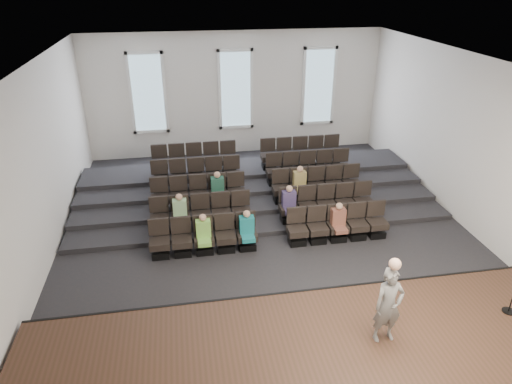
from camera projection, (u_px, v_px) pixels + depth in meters
ground at (268, 235)px, 13.56m from camera, size 14.00×14.00×0.00m
ceiling at (270, 63)px, 11.35m from camera, size 12.00×14.00×0.02m
wall_back at (236, 94)px, 18.67m from camera, size 12.00×0.04×5.00m
wall_front at (370, 343)px, 6.24m from camera, size 12.00×0.04×5.00m
wall_left at (36, 172)px, 11.53m from camera, size 0.04×14.00×5.00m
wall_right at (470, 144)px, 13.38m from camera, size 0.04×14.00×5.00m
stage at (319, 358)px, 8.93m from camera, size 11.80×3.60×0.50m
stage_lip at (296, 300)px, 10.50m from camera, size 11.80×0.06×0.52m
risers at (251, 184)px, 16.28m from camera, size 11.80×4.80×0.60m
seating_rows at (259, 192)px, 14.62m from camera, size 6.80×4.70×1.67m
windows at (236, 90)px, 18.52m from camera, size 8.44×0.10×3.24m
audience at (254, 207)px, 13.41m from camera, size 4.85×2.64×1.10m
speaker at (388, 305)px, 8.73m from camera, size 0.62×0.42×1.63m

